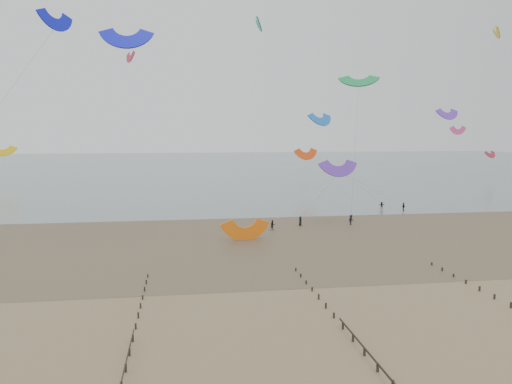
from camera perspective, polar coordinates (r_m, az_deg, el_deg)
ground at (r=50.84m, az=3.16°, el=-12.90°), size 500.00×500.00×0.00m
sea_and_shore at (r=83.22m, az=-4.37°, el=-5.00°), size 500.00×665.00×0.03m
kitesurfers at (r=100.35m, az=10.68°, el=-2.53°), size 137.15×20.81×1.88m
grounded_kite at (r=79.89m, az=-1.25°, el=-5.50°), size 7.08×5.79×3.61m
kites_airborne at (r=136.69m, az=-11.14°, el=8.50°), size 239.37×114.65×39.08m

